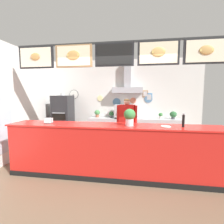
# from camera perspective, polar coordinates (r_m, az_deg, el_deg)

# --- Properties ---
(ground_plane) EXTENTS (6.50, 6.50, 0.00)m
(ground_plane) POSITION_cam_1_polar(r_m,az_deg,el_deg) (3.90, 0.71, -19.70)
(ground_plane) COLOR brown
(back_wall_assembly) EXTENTS (5.42, 2.63, 2.95)m
(back_wall_assembly) POSITION_cam_1_polar(r_m,az_deg,el_deg) (5.87, 4.07, 4.85)
(back_wall_assembly) COLOR gray
(back_wall_assembly) RESTS_ON ground_plane
(left_wall_with_window) EXTENTS (0.15, 5.06, 2.95)m
(left_wall_with_window) POSITION_cam_1_polar(r_m,az_deg,el_deg) (4.72, -33.87, 2.31)
(left_wall_with_window) COLOR silver
(left_wall_with_window) RESTS_ON ground_plane
(service_counter) EXTENTS (4.38, 0.64, 1.08)m
(service_counter) POSITION_cam_1_polar(r_m,az_deg,el_deg) (3.47, 0.15, -13.34)
(service_counter) COLOR red
(service_counter) RESTS_ON ground_plane
(back_prep_counter) EXTENTS (3.12, 0.61, 0.89)m
(back_prep_counter) POSITION_cam_1_polar(r_m,az_deg,el_deg) (5.75, 7.51, -6.58)
(back_prep_counter) COLOR #B7BABF
(back_prep_counter) RESTS_ON ground_plane
(pizza_oven) EXTENTS (0.61, 0.66, 1.76)m
(pizza_oven) POSITION_cam_1_polar(r_m,az_deg,el_deg) (5.98, -16.65, -2.45)
(pizza_oven) COLOR #232326
(pizza_oven) RESTS_ON ground_plane
(shop_worker) EXTENTS (0.55, 0.28, 1.59)m
(shop_worker) POSITION_cam_1_polar(r_m,az_deg,el_deg) (4.43, 5.14, -4.95)
(shop_worker) COLOR #232328
(shop_worker) RESTS_ON ground_plane
(espresso_machine) EXTENTS (0.48, 0.48, 0.46)m
(espresso_machine) POSITION_cam_1_polar(r_m,az_deg,el_deg) (5.64, 3.46, 0.23)
(espresso_machine) COLOR #B7BABF
(espresso_machine) RESTS_ON back_prep_counter
(potted_oregano) EXTENTS (0.22, 0.22, 0.25)m
(potted_oregano) POSITION_cam_1_polar(r_m,az_deg,el_deg) (5.76, 20.60, -0.89)
(potted_oregano) COLOR #4C4C51
(potted_oregano) RESTS_ON back_prep_counter
(potted_rosemary) EXTENTS (0.20, 0.20, 0.25)m
(potted_rosemary) POSITION_cam_1_polar(r_m,az_deg,el_deg) (5.86, -5.17, -0.38)
(potted_rosemary) COLOR #9E563D
(potted_rosemary) RESTS_ON back_prep_counter
(potted_basil) EXTENTS (0.14, 0.14, 0.20)m
(potted_basil) POSITION_cam_1_polar(r_m,az_deg,el_deg) (5.72, 16.59, -1.12)
(potted_basil) COLOR beige
(potted_basil) RESTS_ON back_prep_counter
(potted_thyme) EXTENTS (0.17, 0.17, 0.22)m
(potted_thyme) POSITION_cam_1_polar(r_m,az_deg,el_deg) (5.68, -0.20, -0.77)
(potted_thyme) COLOR #4C4C51
(potted_thyme) RESTS_ON back_prep_counter
(pepper_grinder) EXTENTS (0.05, 0.05, 0.27)m
(pepper_grinder) POSITION_cam_1_polar(r_m,az_deg,el_deg) (3.37, 23.65, -2.61)
(pepper_grinder) COLOR black
(pepper_grinder) RESTS_ON service_counter
(napkin_holder) EXTENTS (0.16, 0.16, 0.12)m
(napkin_holder) POSITION_cam_1_polar(r_m,az_deg,el_deg) (3.78, -21.27, -2.89)
(napkin_holder) COLOR #262628
(napkin_holder) RESTS_ON service_counter
(condiment_plate) EXTENTS (0.19, 0.19, 0.01)m
(condiment_plate) POSITION_cam_1_polar(r_m,az_deg,el_deg) (3.30, 18.28, -4.82)
(condiment_plate) COLOR white
(condiment_plate) RESTS_ON service_counter
(basil_vase) EXTENTS (0.23, 0.23, 0.34)m
(basil_vase) POSITION_cam_1_polar(r_m,az_deg,el_deg) (3.22, 6.16, -1.67)
(basil_vase) COLOR silver
(basil_vase) RESTS_ON service_counter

